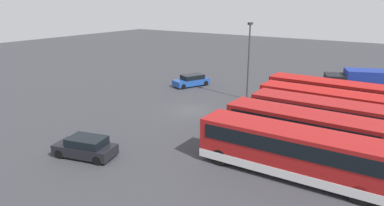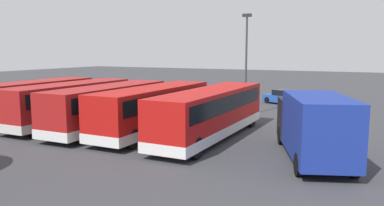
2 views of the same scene
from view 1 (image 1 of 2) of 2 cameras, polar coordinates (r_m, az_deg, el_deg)
The scene contains 10 objects.
ground_plane at distance 32.78m, azimuth -0.05°, elevation -1.32°, with size 140.00×140.00×0.00m, color #38383D.
bus_single_deck_near_end at distance 34.85m, azimuth 22.35°, elevation 1.28°, with size 2.68×11.69×2.95m.
bus_single_deck_second at distance 31.14m, azimuth 21.25°, elevation -0.37°, with size 2.66×10.83×2.95m.
bus_single_deck_third at distance 28.02m, azimuth 20.70°, elevation -2.18°, with size 2.73×10.54×2.95m.
bus_single_deck_fourth at distance 24.71m, azimuth 18.06°, elevation -4.43°, with size 2.63×10.63×2.95m.
bus_single_deck_fifth at distance 21.37m, azimuth 16.08°, elevation -7.65°, with size 2.83×11.20×2.95m.
box_truck_blue at distance 40.56m, azimuth 26.90°, elevation 2.90°, with size 4.98×7.90×3.20m.
car_hatchback_silver at distance 42.13m, azimuth -0.09°, elevation 3.81°, with size 4.83×3.44×1.43m.
car_small_green at distance 24.27m, azimuth -17.48°, elevation -7.12°, with size 2.80×4.49×1.43m.
lamp_post_tall at distance 36.12m, azimuth 9.55°, elevation 7.90°, with size 0.70×0.30×8.12m.
Camera 1 is at (25.90, 17.26, 10.27)m, focal length 31.66 mm.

